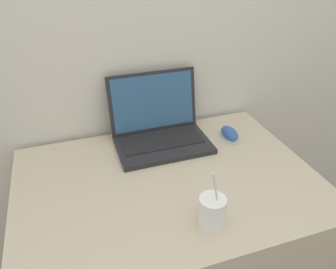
{
  "coord_description": "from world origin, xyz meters",
  "views": [
    {
      "loc": [
        -0.29,
        -0.48,
        1.46
      ],
      "look_at": [
        0.05,
        0.5,
        0.83
      ],
      "focal_mm": 35.0,
      "sensor_mm": 36.0,
      "label": 1
    }
  ],
  "objects": [
    {
      "name": "laptop",
      "position": [
        0.05,
        0.61,
        0.8
      ],
      "size": [
        0.37,
        0.27,
        0.26
      ],
      "color": "#232326",
      "rests_on": "desk"
    },
    {
      "name": "computer_mouse",
      "position": [
        0.33,
        0.54,
        0.76
      ],
      "size": [
        0.06,
        0.11,
        0.04
      ],
      "color": "white",
      "rests_on": "desk"
    },
    {
      "name": "drink_cup",
      "position": [
        0.05,
        0.13,
        0.79
      ],
      "size": [
        0.08,
        0.08,
        0.21
      ],
      "color": "white",
      "rests_on": "desk"
    },
    {
      "name": "desk",
      "position": [
        0.0,
        0.36,
        0.37
      ],
      "size": [
        1.03,
        0.73,
        0.74
      ],
      "color": "beige",
      "rests_on": "ground_plane"
    },
    {
      "name": "wall_back",
      "position": [
        0.0,
        0.77,
        1.25
      ],
      "size": [
        7.0,
        0.04,
        2.5
      ],
      "color": "silver",
      "rests_on": "ground_plane"
    }
  ]
}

